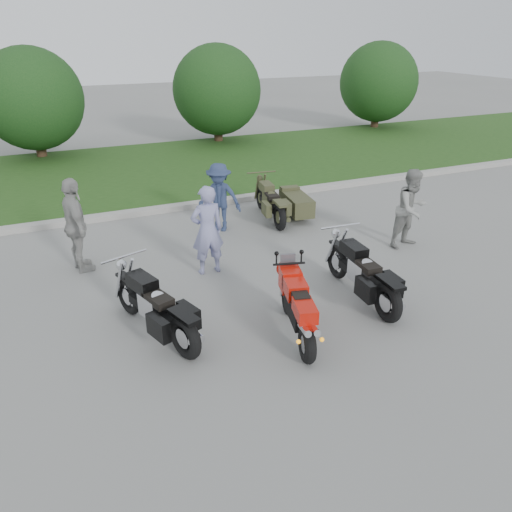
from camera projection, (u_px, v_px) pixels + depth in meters
name	position (u px, v px, depth m)	size (l,w,h in m)	color
ground	(266.00, 317.00, 8.57)	(80.00, 80.00, 0.00)	gray
curb	(174.00, 208.00, 13.53)	(60.00, 0.30, 0.15)	#9F9D96
grass_strip	(141.00, 171.00, 16.98)	(60.00, 8.00, 0.14)	#335B1F
tree_mid_left	(32.00, 99.00, 17.78)	(3.60, 3.60, 4.00)	#3F2B1C
tree_mid_right	(217.00, 90.00, 20.34)	(3.60, 3.60, 4.00)	#3F2B1C
tree_far_right	(379.00, 82.00, 23.27)	(3.60, 3.60, 4.00)	#3F2B1C
sportbike_red	(298.00, 307.00, 7.80)	(0.70, 1.94, 0.94)	black
cruiser_left	(158.00, 310.00, 7.85)	(0.94, 2.33, 0.93)	black
cruiser_right	(364.00, 276.00, 8.92)	(0.43, 2.42, 0.93)	black
cruiser_sidecar	(286.00, 204.00, 12.79)	(1.28, 2.27, 0.88)	black
person_stripe	(207.00, 230.00, 9.77)	(0.66, 0.43, 1.81)	#8A8BBB
person_grey	(412.00, 209.00, 11.01)	(0.86, 0.67, 1.77)	gray
person_denim	(219.00, 198.00, 11.90)	(1.07, 0.62, 1.66)	navy
person_back	(76.00, 226.00, 9.84)	(1.13, 0.47, 1.93)	#9C9B96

